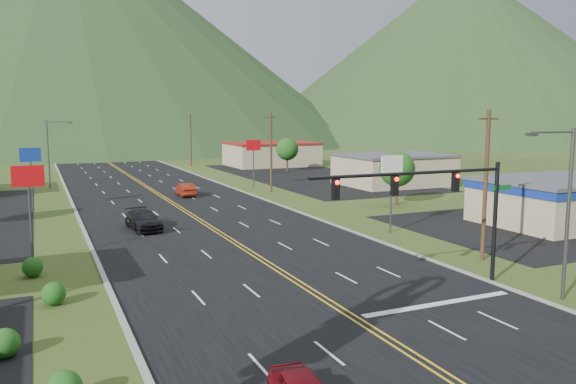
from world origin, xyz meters
name	(u,v)px	position (x,y,z in m)	size (l,w,h in m)	color
traffic_signal	(440,195)	(6.48, 14.00, 5.33)	(13.10, 0.43, 7.00)	black
streetlight_east	(564,203)	(11.18, 10.00, 5.18)	(3.28, 0.25, 9.00)	#59595E
streetlight_west	(51,150)	(-11.68, 70.00, 5.18)	(3.28, 0.25, 9.00)	#59595E
building_east_near	(569,198)	(30.00, 25.00, 2.27)	(15.40, 10.40, 4.10)	tan
building_east_mid	(394,169)	(32.00, 55.00, 2.16)	(14.40, 11.40, 4.30)	tan
building_east_far	(271,154)	(28.00, 90.00, 2.26)	(16.40, 12.40, 4.50)	tan
pole_sign_west_a	(29,186)	(-14.00, 30.00, 5.05)	(2.00, 0.18, 6.40)	#59595E
pole_sign_west_b	(31,161)	(-14.00, 52.00, 5.05)	(2.00, 0.18, 6.40)	#59595E
pole_sign_east_a	(392,172)	(13.00, 28.00, 5.05)	(2.00, 0.18, 6.40)	#59595E
pole_sign_east_b	(253,150)	(13.00, 60.00, 5.05)	(2.00, 0.18, 6.40)	#59595E
tree_east_a	(397,169)	(22.00, 40.00, 3.89)	(3.84, 3.84, 5.82)	#382314
tree_east_b	(287,149)	(26.00, 78.00, 3.89)	(3.84, 3.84, 5.82)	#382314
utility_pole_a	(486,184)	(13.50, 18.00, 5.13)	(1.60, 0.28, 10.00)	#382314
utility_pole_b	(271,152)	(13.50, 55.00, 5.13)	(1.60, 0.28, 10.00)	#382314
utility_pole_c	(191,139)	(13.50, 95.00, 5.13)	(1.60, 0.28, 10.00)	#382314
utility_pole_d	(151,133)	(13.50, 135.00, 5.13)	(1.60, 0.28, 10.00)	#382314
mountain_n	(68,27)	(0.00, 220.00, 42.50)	(220.00, 220.00, 85.00)	#243A1A
mountain_ne	(460,53)	(147.84, 176.19, 35.00)	(180.00, 180.00, 70.00)	#243A1A
car_dark_mid	(144,221)	(-5.44, 37.56, 0.79)	(2.20, 5.42, 1.57)	black
car_red_far	(186,190)	(2.72, 55.83, 0.78)	(1.64, 4.70, 1.55)	maroon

